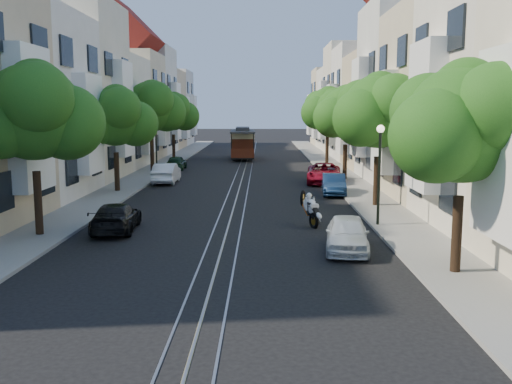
{
  "coord_description": "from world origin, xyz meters",
  "views": [
    {
      "loc": [
        1.43,
        -19.56,
        4.9
      ],
      "look_at": [
        1.2,
        2.16,
        1.75
      ],
      "focal_mm": 40.0,
      "sensor_mm": 36.0,
      "label": 1
    }
  ],
  "objects_px": {
    "parked_car_e_far": "(324,173)",
    "parked_car_w_near": "(116,217)",
    "tree_e_c": "(347,114)",
    "parked_car_e_near": "(347,234)",
    "cable_car": "(243,142)",
    "lamp_east": "(380,160)",
    "parked_car_w_mid": "(166,173)",
    "tree_w_d": "(174,113)",
    "sportbike_rider": "(310,207)",
    "lamp_west": "(156,138)",
    "tree_w_a": "(35,114)",
    "tree_w_b": "(116,118)",
    "tree_w_c": "(152,107)",
    "tree_e_a": "(465,127)",
    "parked_car_e_mid": "(334,184)",
    "parked_car_w_far": "(176,163)",
    "tree_e_d": "(328,110)",
    "tree_e_b": "(380,113)"
  },
  "relations": [
    {
      "from": "tree_w_d",
      "to": "sportbike_rider",
      "type": "height_order",
      "value": "tree_w_d"
    },
    {
      "from": "parked_car_e_far",
      "to": "tree_w_b",
      "type": "bearing_deg",
      "value": -155.18
    },
    {
      "from": "tree_w_a",
      "to": "tree_w_b",
      "type": "relative_size",
      "value": 1.07
    },
    {
      "from": "lamp_east",
      "to": "parked_car_w_mid",
      "type": "distance_m",
      "value": 18.45
    },
    {
      "from": "parked_car_e_far",
      "to": "parked_car_w_near",
      "type": "xyz_separation_m",
      "value": [
        -10.09,
        -15.33,
        -0.1
      ]
    },
    {
      "from": "tree_e_d",
      "to": "parked_car_e_far",
      "type": "xyz_separation_m",
      "value": [
        -1.66,
        -12.57,
        -4.19
      ]
    },
    {
      "from": "tree_w_b",
      "to": "lamp_east",
      "type": "xyz_separation_m",
      "value": [
        13.44,
        -9.98,
        -1.55
      ]
    },
    {
      "from": "cable_car",
      "to": "parked_car_w_far",
      "type": "xyz_separation_m",
      "value": [
        -5.1,
        -10.37,
        -1.12
      ]
    },
    {
      "from": "tree_e_d",
      "to": "tree_w_c",
      "type": "distance_m",
      "value": 15.6
    },
    {
      "from": "parked_car_e_near",
      "to": "parked_car_w_far",
      "type": "distance_m",
      "value": 28.89
    },
    {
      "from": "cable_car",
      "to": "parked_car_e_near",
      "type": "bearing_deg",
      "value": -84.24
    },
    {
      "from": "lamp_west",
      "to": "cable_car",
      "type": "bearing_deg",
      "value": 69.3
    },
    {
      "from": "tree_w_b",
      "to": "lamp_west",
      "type": "bearing_deg",
      "value": 84.03
    },
    {
      "from": "lamp_east",
      "to": "cable_car",
      "type": "xyz_separation_m",
      "value": [
        -6.8,
        33.35,
        -1.14
      ]
    },
    {
      "from": "lamp_west",
      "to": "tree_w_a",
      "type": "bearing_deg",
      "value": -92.4
    },
    {
      "from": "parked_car_e_near",
      "to": "cable_car",
      "type": "bearing_deg",
      "value": 104.76
    },
    {
      "from": "lamp_west",
      "to": "parked_car_e_near",
      "type": "distance_m",
      "value": 24.67
    },
    {
      "from": "lamp_east",
      "to": "parked_car_w_mid",
      "type": "bearing_deg",
      "value": 128.06
    },
    {
      "from": "tree_w_c",
      "to": "parked_car_w_near",
      "type": "bearing_deg",
      "value": -83.09
    },
    {
      "from": "tree_e_a",
      "to": "parked_car_e_far",
      "type": "bearing_deg",
      "value": 94.43
    },
    {
      "from": "tree_w_d",
      "to": "parked_car_e_mid",
      "type": "relative_size",
      "value": 1.77
    },
    {
      "from": "tree_w_a",
      "to": "parked_car_w_far",
      "type": "relative_size",
      "value": 1.93
    },
    {
      "from": "parked_car_w_near",
      "to": "tree_e_c",
      "type": "bearing_deg",
      "value": -128.74
    },
    {
      "from": "tree_e_a",
      "to": "parked_car_e_near",
      "type": "relative_size",
      "value": 1.73
    },
    {
      "from": "parked_car_w_near",
      "to": "tree_w_a",
      "type": "bearing_deg",
      "value": 18.71
    },
    {
      "from": "sportbike_rider",
      "to": "parked_car_w_near",
      "type": "xyz_separation_m",
      "value": [
        -7.94,
        -1.12,
        -0.23
      ]
    },
    {
      "from": "parked_car_e_far",
      "to": "parked_car_w_near",
      "type": "distance_m",
      "value": 18.35
    },
    {
      "from": "tree_e_c",
      "to": "parked_car_w_near",
      "type": "bearing_deg",
      "value": -124.81
    },
    {
      "from": "lamp_west",
      "to": "parked_car_w_mid",
      "type": "distance_m",
      "value": 4.38
    },
    {
      "from": "tree_e_d",
      "to": "parked_car_w_far",
      "type": "height_order",
      "value": "tree_e_d"
    },
    {
      "from": "tree_e_c",
      "to": "sportbike_rider",
      "type": "relative_size",
      "value": 3.75
    },
    {
      "from": "tree_w_c",
      "to": "lamp_west",
      "type": "height_order",
      "value": "tree_w_c"
    },
    {
      "from": "tree_w_d",
      "to": "parked_car_w_mid",
      "type": "distance_m",
      "value": 18.11
    },
    {
      "from": "tree_w_d",
      "to": "lamp_west",
      "type": "height_order",
      "value": "tree_w_d"
    },
    {
      "from": "tree_e_c",
      "to": "parked_car_e_near",
      "type": "relative_size",
      "value": 1.8
    },
    {
      "from": "lamp_east",
      "to": "parked_car_e_far",
      "type": "bearing_deg",
      "value": 92.78
    },
    {
      "from": "tree_e_b",
      "to": "parked_car_w_far",
      "type": "height_order",
      "value": "tree_e_b"
    },
    {
      "from": "tree_e_d",
      "to": "tree_w_d",
      "type": "distance_m",
      "value": 15.25
    },
    {
      "from": "tree_e_c",
      "to": "tree_w_b",
      "type": "height_order",
      "value": "tree_e_c"
    },
    {
      "from": "tree_e_c",
      "to": "tree_w_c",
      "type": "bearing_deg",
      "value": 160.85
    },
    {
      "from": "tree_w_a",
      "to": "tree_w_b",
      "type": "distance_m",
      "value": 12.0
    },
    {
      "from": "tree_e_c",
      "to": "tree_w_d",
      "type": "distance_m",
      "value": 21.53
    },
    {
      "from": "parked_car_e_mid",
      "to": "parked_car_w_near",
      "type": "height_order",
      "value": "parked_car_e_mid"
    },
    {
      "from": "parked_car_w_far",
      "to": "parked_car_w_mid",
      "type": "bearing_deg",
      "value": 93.84
    },
    {
      "from": "tree_w_b",
      "to": "lamp_east",
      "type": "relative_size",
      "value": 1.51
    },
    {
      "from": "lamp_east",
      "to": "parked_car_e_far",
      "type": "height_order",
      "value": "lamp_east"
    },
    {
      "from": "tree_w_c",
      "to": "parked_car_w_mid",
      "type": "height_order",
      "value": "tree_w_c"
    },
    {
      "from": "tree_e_c",
      "to": "lamp_west",
      "type": "distance_m",
      "value": 13.82
    },
    {
      "from": "parked_car_e_far",
      "to": "parked_car_w_far",
      "type": "xyz_separation_m",
      "value": [
        -11.2,
        8.58,
        -0.09
      ]
    },
    {
      "from": "tree_e_d",
      "to": "parked_car_e_mid",
      "type": "xyz_separation_m",
      "value": [
        -1.66,
        -17.72,
        -4.26
      ]
    }
  ]
}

